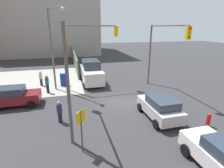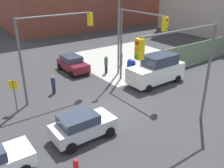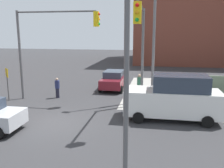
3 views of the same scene
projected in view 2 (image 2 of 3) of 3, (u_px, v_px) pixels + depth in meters
The scene contains 16 objects.
ground_plane at pixel (110, 111), 18.08m from camera, with size 120.00×120.00×0.00m, color #333335.
sidewalk_corner at pixel (127, 59), 29.62m from camera, with size 12.00×12.00×0.01m, color #9E9B93.
construction_fence at pixel (220, 47), 30.00m from camera, with size 21.13×0.12×2.40m, color #607056.
traffic_signal_nw_corner at pixel (51, 40), 18.44m from camera, with size 6.18×0.36×6.50m.
traffic_signal_se_corner at pixel (186, 60), 13.99m from camera, with size 6.33×0.36×6.50m.
traffic_signal_ne_corner at pixel (137, 34), 20.49m from camera, with size 0.36×5.41×6.50m.
street_lamp_corner at pixel (117, 27), 23.02m from camera, with size 2.37×1.63×8.00m.
warning_sign_two_way at pixel (14, 90), 17.50m from camera, with size 0.48×0.48×2.40m.
mailbox_blue at pixel (131, 66), 24.84m from camera, with size 0.56×0.64×1.43m.
fire_hydrant at pixel (76, 167), 12.07m from camera, with size 0.26×0.26×0.94m.
coupe_maroon at pixel (73, 64), 25.31m from camera, with size 2.02×3.93×1.62m.
sedan_silver at pixel (82, 125), 14.79m from camera, with size 3.84×2.02×1.62m.
van_white_delivery at pixel (157, 70), 22.42m from camera, with size 5.40×2.32×2.62m.
pedestrian_crossing at pixel (53, 84), 20.55m from camera, with size 0.36×0.36×1.56m.
pedestrian_waiting at pixel (106, 64), 24.80m from camera, with size 0.36×0.36×1.83m.
pedestrian_walking_north at pixel (121, 58), 26.91m from camera, with size 0.36×0.36×1.65m.
Camera 2 is at (-9.16, -12.91, 8.95)m, focal length 40.00 mm.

